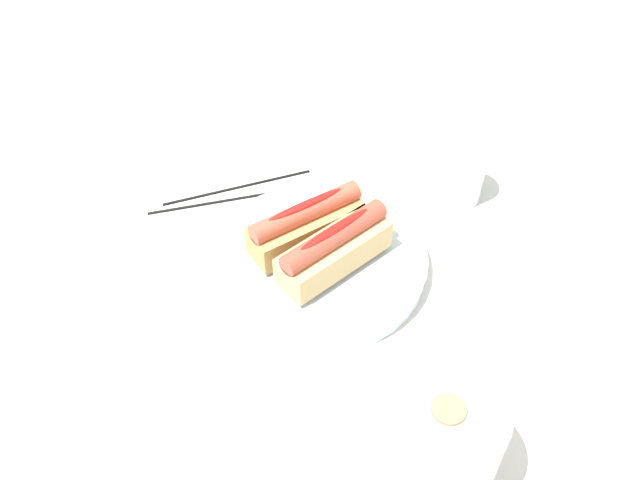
% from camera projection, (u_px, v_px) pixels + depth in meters
% --- Properties ---
extents(ground_plane, '(2.40, 2.40, 0.00)m').
position_uv_depth(ground_plane, '(335.00, 263.00, 0.87)').
color(ground_plane, silver).
extents(serving_bowl, '(0.27, 0.27, 0.03)m').
position_uv_depth(serving_bowl, '(320.00, 259.00, 0.85)').
color(serving_bowl, silver).
rests_on(serving_bowl, ground_plane).
extents(hotdog_front, '(0.15, 0.07, 0.06)m').
position_uv_depth(hotdog_front, '(306.00, 223.00, 0.84)').
color(hotdog_front, tan).
rests_on(hotdog_front, serving_bowl).
extents(hotdog_back, '(0.15, 0.05, 0.06)m').
position_uv_depth(hotdog_back, '(334.00, 248.00, 0.81)').
color(hotdog_back, '#DBB270').
rests_on(hotdog_back, serving_bowl).
extents(water_glass, '(0.07, 0.07, 0.09)m').
position_uv_depth(water_glass, '(460.00, 174.00, 0.93)').
color(water_glass, white).
rests_on(water_glass, ground_plane).
extents(paper_towel_roll, '(0.11, 0.11, 0.13)m').
position_uv_depth(paper_towel_roll, '(439.00, 447.00, 0.62)').
color(paper_towel_roll, white).
rests_on(paper_towel_roll, ground_plane).
extents(chopstick_near, '(0.20, 0.10, 0.01)m').
position_uv_depth(chopstick_near, '(226.00, 200.00, 0.95)').
color(chopstick_near, black).
rests_on(chopstick_near, ground_plane).
extents(chopstick_far, '(0.21, 0.08, 0.01)m').
position_uv_depth(chopstick_far, '(238.00, 187.00, 0.97)').
color(chopstick_far, black).
rests_on(chopstick_far, ground_plane).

